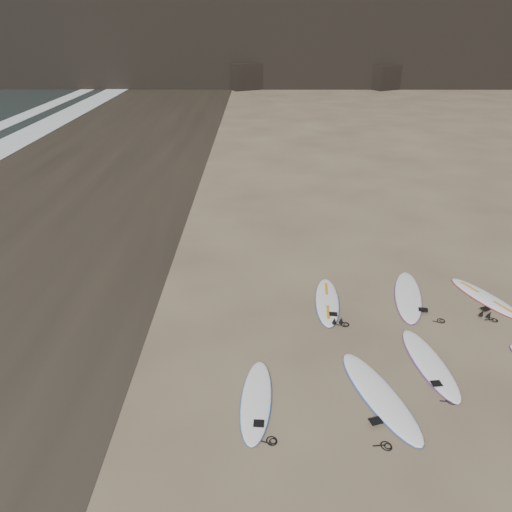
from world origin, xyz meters
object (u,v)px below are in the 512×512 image
at_px(surfboard_1, 380,395).
at_px(surfboard_7, 486,298).
at_px(surfboard_6, 408,296).
at_px(surfboard_2, 430,363).
at_px(surfboard_0, 256,399).
at_px(surfboard_5, 327,301).

bearing_deg(surfboard_1, surfboard_7, 28.11).
relative_size(surfboard_1, surfboard_6, 1.01).
distance_m(surfboard_2, surfboard_6, 2.77).
bearing_deg(surfboard_6, surfboard_0, -122.90).
bearing_deg(surfboard_6, surfboard_7, 9.88).
distance_m(surfboard_5, surfboard_6, 2.12).
distance_m(surfboard_1, surfboard_6, 4.04).
bearing_deg(surfboard_5, surfboard_2, -49.19).
bearing_deg(surfboard_7, surfboard_0, -170.95).
bearing_deg(surfboard_2, surfboard_1, -149.38).
xyz_separation_m(surfboard_5, surfboard_6, (2.11, 0.26, 0.01)).
height_order(surfboard_1, surfboard_6, same).
distance_m(surfboard_1, surfboard_2, 1.58).
bearing_deg(surfboard_0, surfboard_6, 48.63).
bearing_deg(surfboard_2, surfboard_7, 42.50).
xyz_separation_m(surfboard_0, surfboard_2, (3.58, 1.09, 0.00)).
xyz_separation_m(surfboard_0, surfboard_1, (2.33, 0.12, 0.01)).
bearing_deg(surfboard_6, surfboard_1, -100.31).
relative_size(surfboard_0, surfboard_5, 0.97).
height_order(surfboard_2, surfboard_6, surfboard_6).
height_order(surfboard_1, surfboard_2, surfboard_1).
bearing_deg(surfboard_0, surfboard_2, 20.89).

